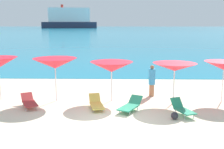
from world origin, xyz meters
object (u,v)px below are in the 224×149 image
at_px(umbrella_4, 175,67).
at_px(lounge_chair_3, 29,102).
at_px(lounge_chair_5, 130,105).
at_px(beach_ball, 175,116).
at_px(cruise_ship, 69,19).
at_px(lounge_chair_4, 96,104).
at_px(beachgoer_3, 152,80).
at_px(umbrella_3, 112,67).
at_px(umbrella_2, 55,63).
at_px(lounge_chair_1, 182,108).
at_px(umbrella_5, 224,66).

xyz_separation_m(umbrella_4, lounge_chair_3, (-7.17, -0.81, -1.61)).
distance_m(lounge_chair_5, beach_ball, 2.16).
distance_m(beach_ball, cruise_ship, 268.65).
relative_size(umbrella_4, lounge_chair_4, 1.42).
bearing_deg(lounge_chair_5, beachgoer_3, 92.17).
bearing_deg(umbrella_3, cruise_ship, 100.60).
relative_size(lounge_chair_4, lounge_chair_5, 0.98).
distance_m(umbrella_2, lounge_chair_1, 6.70).
bearing_deg(lounge_chair_5, umbrella_5, 46.25).
relative_size(lounge_chair_4, cruise_ship, 0.03).
distance_m(umbrella_4, lounge_chair_5, 3.04).
bearing_deg(umbrella_2, beach_ball, -25.65).
height_order(lounge_chair_4, cruise_ship, cruise_ship).
xyz_separation_m(umbrella_2, cruise_ship, (-45.87, 260.80, 6.88)).
xyz_separation_m(umbrella_4, beachgoer_3, (-0.94, 1.41, -0.96)).
height_order(lounge_chair_1, cruise_ship, cruise_ship).
height_order(umbrella_4, umbrella_5, umbrella_5).
distance_m(umbrella_2, lounge_chair_5, 4.50).
distance_m(umbrella_5, lounge_chair_1, 3.67).
height_order(lounge_chair_5, beach_ball, lounge_chair_5).
relative_size(umbrella_4, cruise_ship, 0.04).
bearing_deg(beach_ball, umbrella_4, 80.31).
xyz_separation_m(umbrella_2, umbrella_3, (2.91, 0.11, -0.19)).
height_order(beachgoer_3, beach_ball, beachgoer_3).
height_order(umbrella_3, lounge_chair_3, umbrella_3).
relative_size(umbrella_3, beachgoer_3, 1.28).
xyz_separation_m(lounge_chair_3, cruise_ship, (-44.78, 261.92, 8.60)).
bearing_deg(cruise_ship, umbrella_5, -87.34).
distance_m(umbrella_2, beachgoer_3, 5.37).
bearing_deg(beach_ball, beachgoer_3, 97.89).
xyz_separation_m(lounge_chair_4, cruise_ship, (-48.08, 262.05, 8.64)).
height_order(lounge_chair_4, beachgoer_3, beachgoer_3).
xyz_separation_m(lounge_chair_4, beach_ball, (3.46, -1.47, -0.08)).
distance_m(lounge_chair_4, beach_ball, 3.76).
distance_m(umbrella_4, beach_ball, 2.99).
bearing_deg(lounge_chair_4, umbrella_4, 0.68).
height_order(umbrella_2, umbrella_3, umbrella_2).
bearing_deg(umbrella_2, umbrella_5, -0.04).
bearing_deg(lounge_chair_5, cruise_ship, 128.82).
distance_m(lounge_chair_4, beachgoer_3, 3.82).
height_order(umbrella_3, cruise_ship, cruise_ship).
bearing_deg(lounge_chair_1, beachgoer_3, 85.04).
distance_m(umbrella_3, lounge_chair_3, 4.46).
distance_m(umbrella_3, lounge_chair_4, 2.20).
height_order(umbrella_5, lounge_chair_5, umbrella_5).
xyz_separation_m(lounge_chair_5, beachgoer_3, (1.30, 2.67, 0.66)).
bearing_deg(umbrella_4, lounge_chair_4, -166.27).
xyz_separation_m(umbrella_4, beach_ball, (-0.41, -2.41, -1.72)).
distance_m(lounge_chair_5, beachgoer_3, 3.05).
bearing_deg(beachgoer_3, umbrella_5, 17.55).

